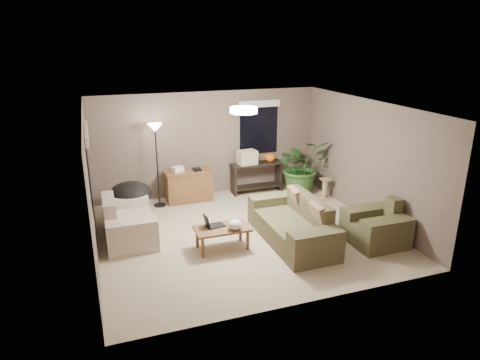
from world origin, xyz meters
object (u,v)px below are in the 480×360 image
object	(u,v)px
coffee_table	(222,231)
houseplant	(301,172)
console_table	(256,175)
floor_lamp	(156,138)
main_sofa	(294,226)
cat_scratching_post	(325,190)
desk	(189,186)
loveseat	(127,223)
armchair	(376,228)
papasan_chair	(131,198)

from	to	relation	value
coffee_table	houseplant	xyz separation A→B (m)	(2.72, 2.21, 0.18)
console_table	floor_lamp	bearing A→B (deg)	-176.96
main_sofa	coffee_table	distance (m)	1.38
main_sofa	cat_scratching_post	distance (m)	2.45
houseplant	console_table	bearing A→B (deg)	157.17
main_sofa	desk	xyz separation A→B (m)	(-1.40, 2.71, 0.08)
loveseat	floor_lamp	xyz separation A→B (m)	(0.84, 1.47, 1.30)
armchair	papasan_chair	size ratio (longest dim) A/B	0.84
coffee_table	console_table	xyz separation A→B (m)	(1.70, 2.64, 0.08)
main_sofa	loveseat	world-z (taller)	same
coffee_table	desk	xyz separation A→B (m)	(-0.02, 2.58, 0.02)
papasan_chair	desk	bearing A→B (deg)	23.04
desk	main_sofa	bearing A→B (deg)	-62.70
main_sofa	floor_lamp	xyz separation A→B (m)	(-2.11, 2.63, 1.30)
main_sofa	floor_lamp	distance (m)	3.62
cat_scratching_post	coffee_table	bearing A→B (deg)	-151.89
console_table	houseplant	distance (m)	1.11
loveseat	cat_scratching_post	size ratio (longest dim) A/B	3.20
papasan_chair	console_table	bearing A→B (deg)	11.72
floor_lamp	coffee_table	bearing A→B (deg)	-73.58
cat_scratching_post	desk	bearing A→B (deg)	163.13
main_sofa	coffee_table	world-z (taller)	main_sofa
console_table	loveseat	bearing A→B (deg)	-154.08
coffee_table	cat_scratching_post	world-z (taller)	cat_scratching_post
main_sofa	houseplant	bearing A→B (deg)	59.92
main_sofa	papasan_chair	distance (m)	3.50
cat_scratching_post	papasan_chair	bearing A→B (deg)	175.55
coffee_table	houseplant	size ratio (longest dim) A/B	0.72
console_table	papasan_chair	distance (m)	3.18
console_table	cat_scratching_post	size ratio (longest dim) A/B	2.60
coffee_table	papasan_chair	size ratio (longest dim) A/B	0.84
papasan_chair	floor_lamp	xyz separation A→B (m)	(0.67, 0.52, 1.13)
armchair	houseplant	size ratio (longest dim) A/B	0.72
console_table	cat_scratching_post	world-z (taller)	console_table
armchair	console_table	distance (m)	3.53
desk	papasan_chair	world-z (taller)	papasan_chair
armchair	coffee_table	distance (m)	2.88
coffee_table	cat_scratching_post	distance (m)	3.48
desk	papasan_chair	xyz separation A→B (m)	(-1.39, -0.59, 0.09)
desk	floor_lamp	distance (m)	1.42
coffee_table	desk	distance (m)	2.58
desk	console_table	distance (m)	1.73
floor_lamp	main_sofa	bearing A→B (deg)	-51.27
houseplant	desk	bearing A→B (deg)	172.27
main_sofa	armchair	world-z (taller)	same
desk	cat_scratching_post	world-z (taller)	desk
console_table	cat_scratching_post	bearing A→B (deg)	-36.07
loveseat	houseplant	world-z (taller)	houseplant
desk	papasan_chair	bearing A→B (deg)	-156.96
floor_lamp	loveseat	bearing A→B (deg)	-119.91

